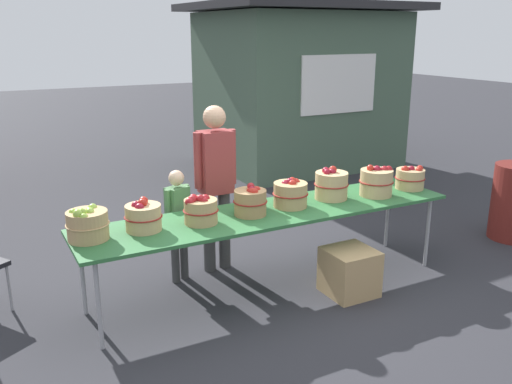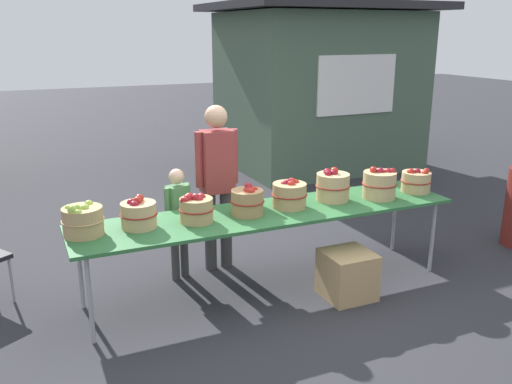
{
  "view_description": "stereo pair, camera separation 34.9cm",
  "coord_description": "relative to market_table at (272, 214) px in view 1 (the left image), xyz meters",
  "views": [
    {
      "loc": [
        -2.31,
        -4.06,
        2.3
      ],
      "look_at": [
        0.0,
        0.3,
        0.85
      ],
      "focal_mm": 38.59,
      "sensor_mm": 36.0,
      "label": 1
    },
    {
      "loc": [
        -2.0,
        -4.21,
        2.3
      ],
      "look_at": [
        0.0,
        0.3,
        0.85
      ],
      "focal_mm": 38.59,
      "sensor_mm": 36.0,
      "label": 2
    }
  ],
  "objects": [
    {
      "name": "apple_basket_red_0",
      "position": [
        -1.16,
        0.06,
        0.15
      ],
      "size": [
        0.31,
        0.31,
        0.27
      ],
      "color": "tan",
      "rests_on": "market_table"
    },
    {
      "name": "apple_basket_red_4",
      "position": [
        0.69,
        0.07,
        0.17
      ],
      "size": [
        0.33,
        0.33,
        0.32
      ],
      "color": "tan",
      "rests_on": "market_table"
    },
    {
      "name": "apple_basket_red_2",
      "position": [
        -0.21,
        -0.0,
        0.16
      ],
      "size": [
        0.3,
        0.3,
        0.28
      ],
      "color": "#A87F51",
      "rests_on": "market_table"
    },
    {
      "name": "food_kiosk",
      "position": [
        2.91,
        4.2,
        0.67
      ],
      "size": [
        3.55,
        2.97,
        2.74
      ],
      "rotation": [
        0.0,
        0.0,
        0.02
      ],
      "color": "#47604C",
      "rests_on": "ground"
    },
    {
      "name": "apple_basket_red_3",
      "position": [
        0.22,
        0.04,
        0.15
      ],
      "size": [
        0.33,
        0.33,
        0.27
      ],
      "color": "tan",
      "rests_on": "market_table"
    },
    {
      "name": "apple_basket_green_0",
      "position": [
        -1.6,
        0.06,
        0.16
      ],
      "size": [
        0.33,
        0.33,
        0.28
      ],
      "color": "tan",
      "rests_on": "market_table"
    },
    {
      "name": "apple_basket_red_5",
      "position": [
        1.14,
        -0.05,
        0.17
      ],
      "size": [
        0.33,
        0.33,
        0.31
      ],
      "color": "tan",
      "rests_on": "market_table"
    },
    {
      "name": "apple_basket_red_6",
      "position": [
        1.61,
        -0.02,
        0.14
      ],
      "size": [
        0.31,
        0.31,
        0.24
      ],
      "color": "tan",
      "rests_on": "market_table"
    },
    {
      "name": "ground_plane",
      "position": [
        0.0,
        0.0,
        -0.72
      ],
      "size": [
        40.0,
        40.0,
        0.0
      ],
      "primitive_type": "plane",
      "color": "#2D2D33"
    },
    {
      "name": "vendor_adult",
      "position": [
        -0.26,
        0.63,
        0.25
      ],
      "size": [
        0.43,
        0.22,
        1.64
      ],
      "rotation": [
        0.0,
        0.0,
        3.16
      ],
      "color": "#3F3F3F",
      "rests_on": "ground"
    },
    {
      "name": "apple_basket_red_1",
      "position": [
        -0.68,
        0.0,
        0.15
      ],
      "size": [
        0.3,
        0.3,
        0.25
      ],
      "color": "tan",
      "rests_on": "market_table"
    },
    {
      "name": "child_customer",
      "position": [
        -0.69,
        0.55,
        -0.08
      ],
      "size": [
        0.27,
        0.21,
        1.09
      ],
      "rotation": [
        0.0,
        0.0,
        3.53
      ],
      "color": "#3F3F3F",
      "rests_on": "ground"
    },
    {
      "name": "produce_crate",
      "position": [
        0.57,
        -0.43,
        -0.51
      ],
      "size": [
        0.42,
        0.42,
        0.42
      ],
      "primitive_type": "cube",
      "color": "tan",
      "rests_on": "ground"
    },
    {
      "name": "market_table",
      "position": [
        0.0,
        0.0,
        0.0
      ],
      "size": [
        3.5,
        0.76,
        0.75
      ],
      "color": "#2D6B38",
      "rests_on": "ground"
    }
  ]
}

